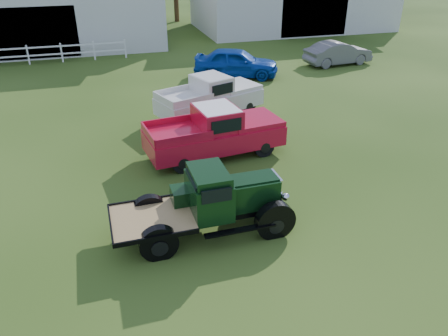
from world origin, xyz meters
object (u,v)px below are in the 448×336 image
object	(u,v)px
vintage_flatbed	(206,202)
white_pickup	(210,97)
red_pickup	(214,132)
misc_car_blue	(236,62)
misc_car_grey	(338,53)

from	to	relation	value
vintage_flatbed	white_pickup	distance (m)	8.67
vintage_flatbed	red_pickup	world-z (taller)	vintage_flatbed
vintage_flatbed	misc_car_blue	size ratio (longest dim) A/B	1.00
red_pickup	white_pickup	xyz separation A→B (m)	(0.86, 3.85, -0.04)
vintage_flatbed	red_pickup	xyz separation A→B (m)	(1.48, 4.49, -0.00)
vintage_flatbed	misc_car_grey	xyz separation A→B (m)	(12.34, 14.77, -0.23)
red_pickup	misc_car_blue	xyz separation A→B (m)	(3.93, 9.56, -0.13)
white_pickup	misc_car_blue	distance (m)	6.48
vintage_flatbed	red_pickup	bearing A→B (deg)	71.23
red_pickup	misc_car_blue	size ratio (longest dim) A/B	1.08
white_pickup	misc_car_blue	xyz separation A→B (m)	(3.08, 5.70, -0.09)
misc_car_blue	misc_car_grey	xyz separation A→B (m)	(6.93, 0.72, -0.10)
misc_car_grey	vintage_flatbed	bearing A→B (deg)	134.22
red_pickup	misc_car_blue	bearing A→B (deg)	60.64
red_pickup	misc_car_grey	distance (m)	14.95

